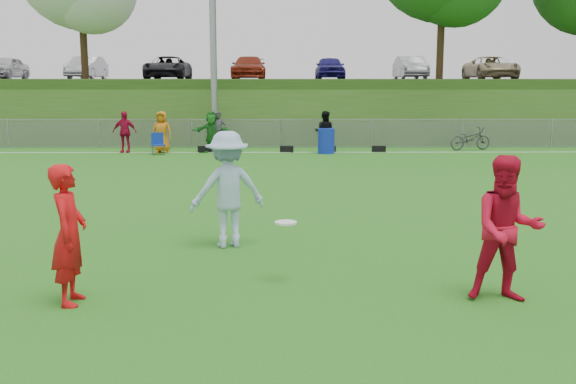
{
  "coord_description": "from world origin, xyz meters",
  "views": [
    {
      "loc": [
        0.04,
        -8.32,
        2.67
      ],
      "look_at": [
        0.12,
        0.5,
        1.22
      ],
      "focal_mm": 40.0,
      "sensor_mm": 36.0,
      "label": 1
    }
  ],
  "objects_px": {
    "player_red_center": "(507,229)",
    "frisbee": "(286,223)",
    "player_red_left": "(69,235)",
    "recycling_bin": "(326,141)",
    "bicycle": "(470,139)",
    "player_blue": "(228,189)"
  },
  "relations": [
    {
      "from": "player_red_center",
      "to": "frisbee",
      "type": "relative_size",
      "value": 6.07
    },
    {
      "from": "player_red_left",
      "to": "player_red_center",
      "type": "relative_size",
      "value": 0.95
    },
    {
      "from": "recycling_bin",
      "to": "bicycle",
      "type": "relative_size",
      "value": 0.54
    },
    {
      "from": "player_red_center",
      "to": "recycling_bin",
      "type": "distance_m",
      "value": 18.16
    },
    {
      "from": "player_red_center",
      "to": "player_blue",
      "type": "height_order",
      "value": "player_blue"
    },
    {
      "from": "player_blue",
      "to": "frisbee",
      "type": "height_order",
      "value": "player_blue"
    },
    {
      "from": "player_red_left",
      "to": "player_blue",
      "type": "height_order",
      "value": "player_blue"
    },
    {
      "from": "recycling_bin",
      "to": "bicycle",
      "type": "xyz_separation_m",
      "value": [
        6.24,
        1.35,
        -0.02
      ]
    },
    {
      "from": "player_red_left",
      "to": "recycling_bin",
      "type": "xyz_separation_m",
      "value": [
        4.41,
        18.17,
        -0.37
      ]
    },
    {
      "from": "player_red_center",
      "to": "recycling_bin",
      "type": "xyz_separation_m",
      "value": [
        -1.01,
        18.12,
        -0.41
      ]
    },
    {
      "from": "player_red_left",
      "to": "player_blue",
      "type": "relative_size",
      "value": 0.9
    },
    {
      "from": "player_red_center",
      "to": "bicycle",
      "type": "bearing_deg",
      "value": 80.89
    },
    {
      "from": "player_red_left",
      "to": "bicycle",
      "type": "xyz_separation_m",
      "value": [
        10.65,
        19.52,
        -0.39
      ]
    },
    {
      "from": "frisbee",
      "to": "bicycle",
      "type": "xyz_separation_m",
      "value": [
        7.98,
        18.69,
        -0.35
      ]
    },
    {
      "from": "frisbee",
      "to": "bicycle",
      "type": "relative_size",
      "value": 0.16
    },
    {
      "from": "player_blue",
      "to": "frisbee",
      "type": "bearing_deg",
      "value": 96.68
    },
    {
      "from": "player_blue",
      "to": "recycling_bin",
      "type": "xyz_separation_m",
      "value": [
        2.7,
        15.3,
        -0.47
      ]
    },
    {
      "from": "player_red_center",
      "to": "recycling_bin",
      "type": "bearing_deg",
      "value": 99.12
    },
    {
      "from": "player_blue",
      "to": "bicycle",
      "type": "relative_size",
      "value": 1.05
    },
    {
      "from": "player_red_center",
      "to": "bicycle",
      "type": "xyz_separation_m",
      "value": [
        5.23,
        19.47,
        -0.43
      ]
    },
    {
      "from": "player_blue",
      "to": "recycling_bin",
      "type": "distance_m",
      "value": 15.54
    },
    {
      "from": "frisbee",
      "to": "recycling_bin",
      "type": "height_order",
      "value": "recycling_bin"
    }
  ]
}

